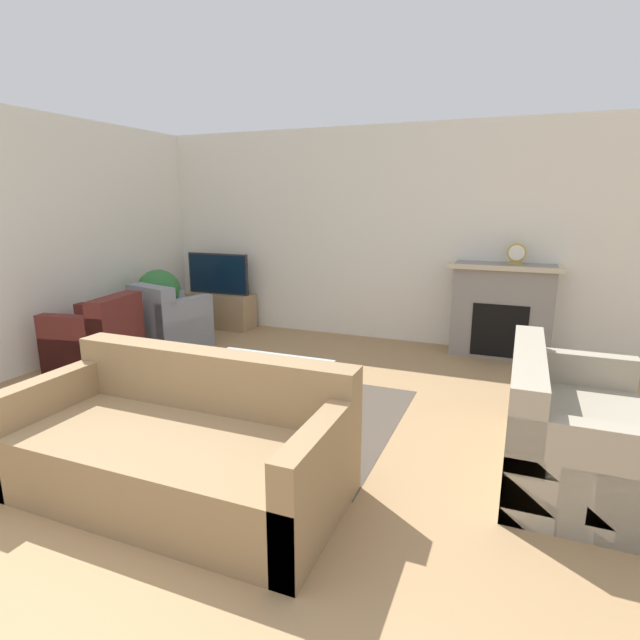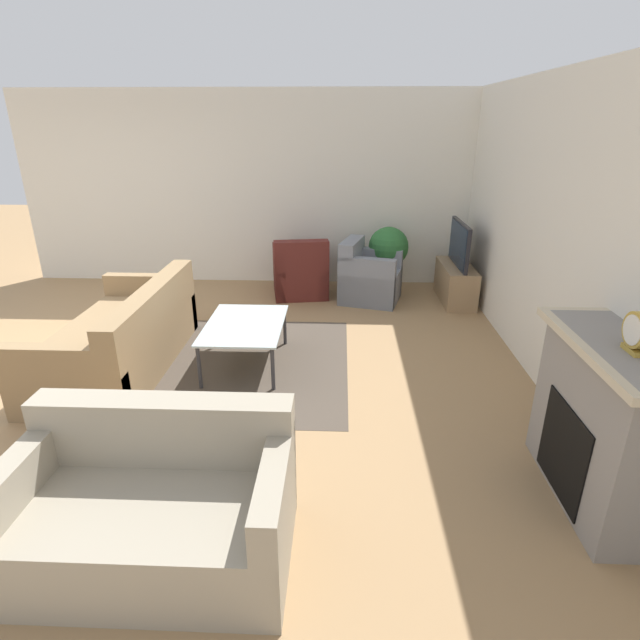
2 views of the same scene
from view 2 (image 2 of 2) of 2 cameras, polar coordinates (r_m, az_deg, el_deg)
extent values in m
plane|color=#9E7A51|center=(5.83, -30.45, -4.38)|extent=(20.00, 20.00, 0.00)
cube|color=silver|center=(4.83, 25.31, 8.68)|extent=(8.83, 0.06, 2.70)
cube|color=silver|center=(7.40, -2.76, 14.59)|extent=(0.06, 7.96, 2.70)
cube|color=#4C4238|center=(5.09, -7.94, -4.97)|extent=(2.28, 1.95, 0.00)
cube|color=gray|center=(3.58, 29.61, -10.36)|extent=(1.10, 0.41, 1.09)
cube|color=black|center=(3.59, 25.98, -13.28)|extent=(0.61, 0.01, 0.61)
cube|color=beige|center=(3.34, 30.78, -2.77)|extent=(1.22, 0.47, 0.05)
cube|color=#997A56|center=(6.98, 15.22, 4.11)|extent=(1.01, 0.39, 0.49)
cube|color=#232328|center=(6.85, 15.66, 8.35)|extent=(0.95, 0.05, 0.57)
cube|color=black|center=(6.84, 15.44, 8.36)|extent=(0.91, 0.01, 0.53)
cube|color=#8C704C|center=(5.30, -22.11, -2.85)|extent=(2.07, 1.00, 0.42)
cube|color=#8C704C|center=(5.00, -18.61, 1.27)|extent=(2.07, 0.20, 0.40)
cube|color=#8C704C|center=(6.08, -18.73, 1.95)|extent=(0.14, 1.00, 0.66)
cube|color=#8C704C|center=(4.49, -27.15, -6.54)|extent=(0.14, 1.00, 0.66)
cube|color=#9E937F|center=(3.09, -18.52, -21.60)|extent=(0.86, 1.49, 0.42)
cube|color=#9E937F|center=(3.08, -17.33, -11.86)|extent=(0.20, 1.49, 0.40)
cube|color=#9E937F|center=(3.30, -30.43, -17.93)|extent=(0.86, 0.14, 0.66)
cube|color=#9E937F|center=(2.86, -5.07, -21.26)|extent=(0.86, 0.14, 0.66)
cube|color=#5B231E|center=(7.03, -2.30, 4.69)|extent=(0.89, 0.84, 0.42)
cube|color=#5B231E|center=(6.64, -2.14, 7.34)|extent=(0.32, 0.74, 0.40)
cube|color=#5B231E|center=(7.02, 0.05, 5.72)|extent=(0.79, 0.27, 0.66)
cube|color=#5B231E|center=(6.98, -4.69, 5.54)|extent=(0.79, 0.27, 0.66)
cube|color=gray|center=(6.77, 5.78, 3.92)|extent=(0.85, 0.89, 0.42)
cube|color=gray|center=(6.71, 3.63, 7.48)|extent=(0.71, 0.37, 0.40)
cube|color=gray|center=(6.48, 5.32, 4.23)|extent=(0.33, 0.75, 0.66)
cube|color=gray|center=(6.99, 6.28, 5.50)|extent=(0.33, 0.75, 0.66)
cylinder|color=#333338|center=(5.52, -10.95, -0.60)|extent=(0.04, 0.04, 0.42)
cylinder|color=#333338|center=(4.65, -13.64, -5.30)|extent=(0.04, 0.04, 0.42)
cylinder|color=#333338|center=(5.41, -4.04, -0.72)|extent=(0.04, 0.04, 0.42)
cylinder|color=#333338|center=(4.51, -5.41, -5.59)|extent=(0.04, 0.04, 0.42)
cube|color=silver|center=(4.92, -8.61, -0.53)|extent=(1.08, 0.75, 0.02)
cylinder|color=#AD704C|center=(7.17, 7.62, 4.23)|extent=(0.29, 0.29, 0.27)
cylinder|color=#4C3823|center=(7.11, 7.70, 5.89)|extent=(0.03, 0.03, 0.17)
sphere|color=#2D6B33|center=(7.03, 7.83, 8.27)|extent=(0.55, 0.55, 0.55)
cube|color=#B79338|center=(3.26, 32.22, -2.91)|extent=(0.14, 0.07, 0.03)
cylinder|color=#B79338|center=(3.22, 32.64, -0.98)|extent=(0.21, 0.07, 0.21)
cylinder|color=white|center=(3.20, 32.07, -0.98)|extent=(0.17, 0.00, 0.17)
camera|label=1|loc=(5.11, -58.26, 6.08)|focal=28.00mm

